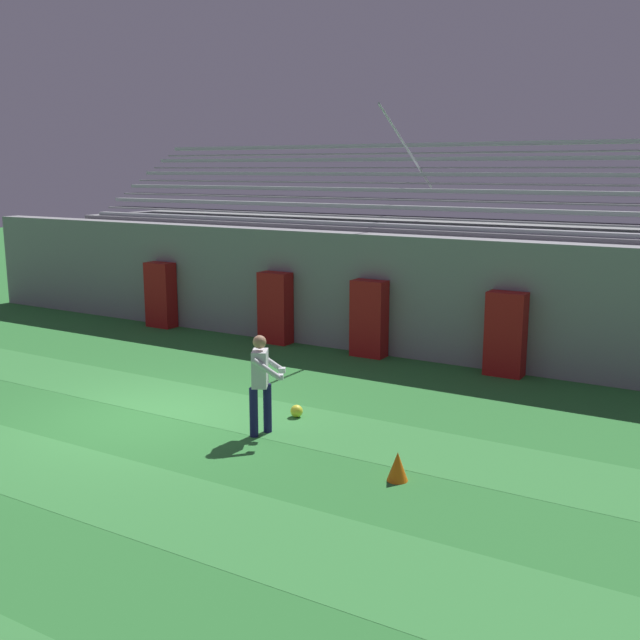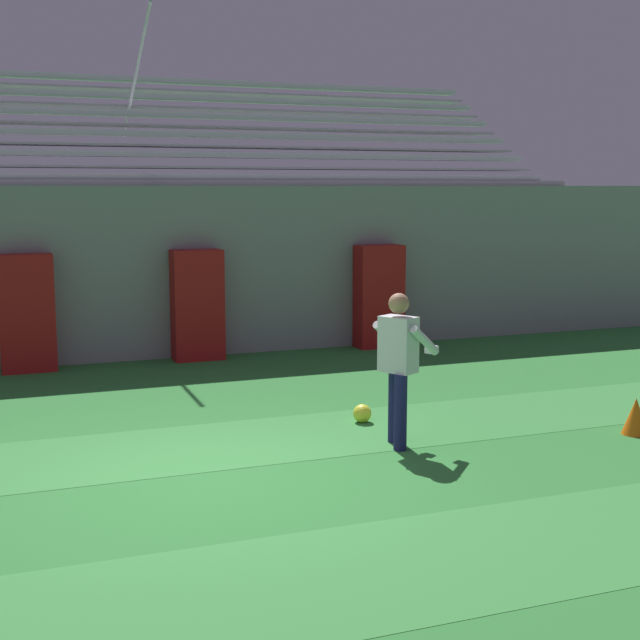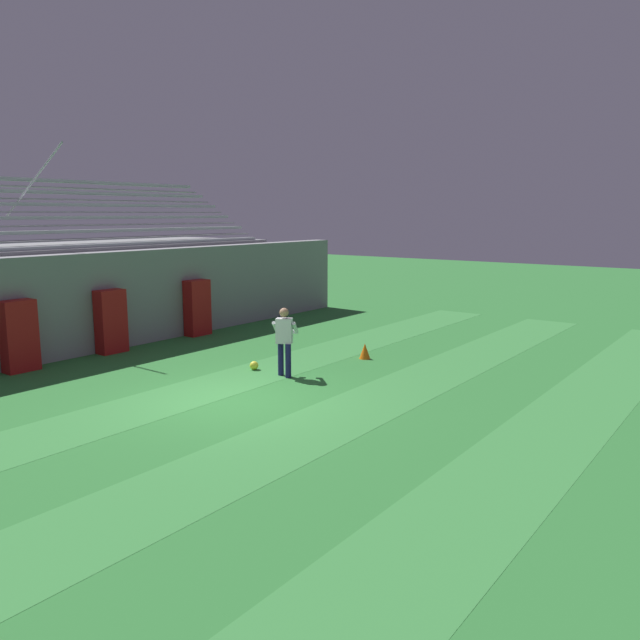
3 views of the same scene
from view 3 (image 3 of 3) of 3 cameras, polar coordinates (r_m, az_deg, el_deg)
name	(u,v)px [view 3 (image 3 of 3)]	position (r m, az deg, el deg)	size (l,w,h in m)	color
ground_plane	(231,401)	(13.29, -8.15, -7.32)	(80.00, 80.00, 0.00)	#2D7533
turf_stripe_near	(512,470)	(10.23, 17.19, -12.95)	(28.00, 1.78, 0.01)	#38843D
turf_stripe_mid	(325,424)	(11.77, 0.47, -9.47)	(28.00, 1.78, 0.01)	#38843D
turf_stripe_far	(195,392)	(14.06, -11.36, -6.45)	(28.00, 1.78, 0.01)	#38843D
back_wall	(55,307)	(18.09, -23.06, 1.07)	(24.00, 0.60, 2.80)	gray
padding_pillar_gate_left	(19,336)	(17.07, -25.80, -1.32)	(0.81, 0.44, 1.78)	maroon
padding_pillar_gate_right	(111,321)	(18.40, -18.57, -0.12)	(0.81, 0.44, 1.78)	maroon
padding_pillar_far_right	(197,308)	(20.37, -11.15, 1.11)	(0.81, 0.44, 1.78)	maroon
bleacher_stand	(4,295)	(20.43, -26.92, 2.01)	(18.00, 4.75, 5.83)	gray
goalkeeper	(284,337)	(14.90, -3.27, -1.60)	(0.69, 0.73, 1.67)	#19194C
soccer_ball	(254,365)	(15.76, -6.05, -4.16)	(0.22, 0.22, 0.22)	yellow
traffic_cone	(365,351)	(16.88, 4.12, -2.85)	(0.30, 0.30, 0.42)	orange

